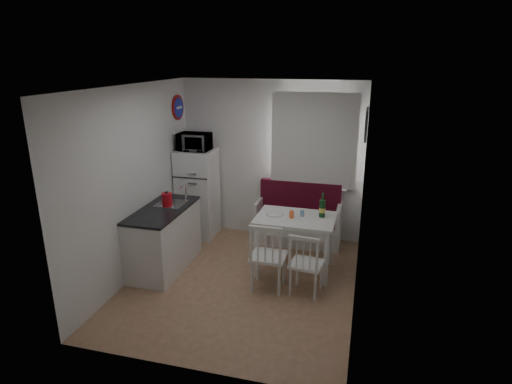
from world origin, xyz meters
TOP-DOWN VIEW (x-y plane):
  - floor at (0.00, 0.00)m, footprint 3.00×3.50m
  - ceiling at (0.00, 0.00)m, footprint 3.00×3.50m
  - wall_back at (0.00, 1.75)m, footprint 3.00×0.02m
  - wall_front at (0.00, -1.75)m, footprint 3.00×0.02m
  - wall_left at (-1.50, 0.00)m, footprint 0.02×3.50m
  - wall_right at (1.50, 0.00)m, footprint 0.02×3.50m
  - window at (0.70, 1.72)m, footprint 1.22×0.06m
  - curtain at (0.70, 1.65)m, footprint 1.35×0.02m
  - kitchen_counter at (-1.20, 0.16)m, footprint 0.62×1.32m
  - wall_sign at (-1.47, 1.45)m, footprint 0.03×0.40m
  - picture_frame at (1.48, 1.10)m, footprint 0.04×0.52m
  - bench at (0.51, 1.51)m, footprint 1.39×0.53m
  - dining_table at (0.63, 0.53)m, footprint 1.10×0.78m
  - chair_left at (0.38, -0.13)m, footprint 0.45×0.43m
  - chair_right at (0.88, -0.12)m, footprint 0.45×0.43m
  - fridge at (-1.18, 1.40)m, footprint 0.59×0.59m
  - microwave at (-1.18, 1.35)m, footprint 0.51×0.34m
  - kettle at (-1.15, 0.22)m, footprint 0.17×0.17m
  - wine_bottle at (0.98, 0.63)m, footprint 0.09×0.09m
  - drinking_glass_orange at (0.58, 0.48)m, footprint 0.06×0.06m
  - drinking_glass_blue at (0.71, 0.58)m, footprint 0.05×0.05m
  - plate at (0.33, 0.55)m, footprint 0.24×0.24m

SIDE VIEW (x-z plane):
  - floor at x=0.00m, z-range -0.01..0.01m
  - bench at x=0.51m, z-range -0.17..0.83m
  - kitchen_counter at x=-1.20m, z-range -0.12..1.04m
  - chair_right at x=0.88m, z-range 0.30..0.76m
  - chair_left at x=0.38m, z-range 0.33..0.84m
  - dining_table at x=0.63m, z-range 0.32..1.13m
  - fridge at x=-1.18m, z-range 0.00..1.49m
  - plate at x=0.33m, z-range 0.81..0.83m
  - drinking_glass_blue at x=0.71m, z-range 0.81..0.91m
  - drinking_glass_orange at x=0.58m, z-range 0.81..0.92m
  - wine_bottle at x=0.98m, z-range 0.81..1.16m
  - kettle at x=-1.15m, z-range 0.90..1.13m
  - wall_back at x=0.00m, z-range 0.00..2.60m
  - wall_front at x=0.00m, z-range 0.00..2.60m
  - wall_left at x=-1.50m, z-range 0.00..2.60m
  - wall_right at x=1.50m, z-range 0.00..2.60m
  - microwave at x=-1.18m, z-range 1.49..1.76m
  - window at x=0.70m, z-range 0.89..2.36m
  - curtain at x=0.70m, z-range 0.93..2.42m
  - picture_frame at x=1.48m, z-range 1.84..2.26m
  - wall_sign at x=-1.47m, z-range 1.95..2.35m
  - ceiling at x=0.00m, z-range 2.59..2.61m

